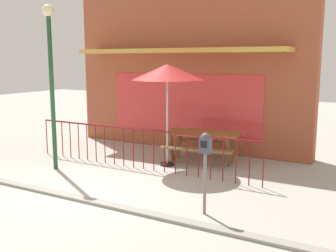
{
  "coord_description": "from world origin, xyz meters",
  "views": [
    {
      "loc": [
        5.11,
        -5.73,
        2.6
      ],
      "look_at": [
        0.6,
        2.37,
        1.02
      ],
      "focal_mm": 41.99,
      "sensor_mm": 36.0,
      "label": 1
    }
  ],
  "objects": [
    {
      "name": "street_lamp",
      "position": [
        -1.72,
        0.96,
        2.51
      ],
      "size": [
        0.28,
        0.28,
        3.83
      ],
      "color": "#1E4A28",
      "rests_on": "ground"
    },
    {
      "name": "ground",
      "position": [
        0.0,
        0.0,
        0.0
      ],
      "size": [
        40.0,
        40.0,
        0.0
      ],
      "primitive_type": "plane",
      "color": "#A5A49A"
    },
    {
      "name": "patio_fence_front",
      "position": [
        0.0,
        1.97,
        0.66
      ],
      "size": [
        6.11,
        0.04,
        0.97
      ],
      "color": "maroon",
      "rests_on": "ground"
    },
    {
      "name": "picnic_table_left",
      "position": [
        1.1,
        3.28,
        0.61
      ],
      "size": [
        1.96,
        1.58,
        0.79
      ],
      "color": "olive",
      "rests_on": "ground"
    },
    {
      "name": "curb_edge",
      "position": [
        0.0,
        -0.41,
        0.0
      ],
      "size": [
        10.14,
        0.2,
        0.11
      ],
      "primitive_type": "cube",
      "color": "gray",
      "rests_on": "ground"
    },
    {
      "name": "pub_storefront",
      "position": [
        0.0,
        4.58,
        2.65
      ],
      "size": [
        7.24,
        1.41,
        5.33
      ],
      "color": "brown",
      "rests_on": "ground"
    },
    {
      "name": "patio_umbrella",
      "position": [
        0.48,
        2.54,
        2.29
      ],
      "size": [
        1.72,
        1.72,
        2.49
      ],
      "color": "black",
      "rests_on": "ground"
    },
    {
      "name": "parking_meter_near",
      "position": [
        2.56,
        0.12,
        1.09
      ],
      "size": [
        0.18,
        0.17,
        1.41
      ],
      "color": "slate",
      "rests_on": "ground"
    }
  ]
}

